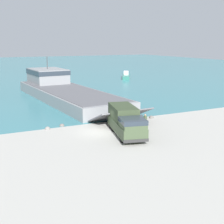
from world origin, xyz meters
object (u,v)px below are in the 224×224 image
(moored_boat_a, at_px, (126,76))
(military_truck, at_px, (126,121))
(landing_craft, at_px, (62,89))
(soldier_on_ramp, at_px, (145,120))
(mooring_bollard, at_px, (141,118))

(moored_boat_a, bearing_deg, military_truck, 90.41)
(landing_craft, bearing_deg, soldier_on_ramp, -87.64)
(soldier_on_ramp, relative_size, mooring_bollard, 1.90)
(soldier_on_ramp, bearing_deg, mooring_bollard, -45.39)
(moored_boat_a, bearing_deg, soldier_on_ramp, 92.91)
(mooring_bollard, bearing_deg, military_truck, -137.22)
(landing_craft, distance_m, soldier_on_ramp, 24.23)
(mooring_bollard, bearing_deg, landing_craft, 100.54)
(military_truck, bearing_deg, moored_boat_a, 165.04)
(landing_craft, height_order, moored_boat_a, landing_craft)
(military_truck, distance_m, mooring_bollard, 6.29)
(landing_craft, xyz_separation_m, military_truck, (-0.62, -25.35, -0.08))
(landing_craft, relative_size, mooring_bollard, 38.80)
(military_truck, xyz_separation_m, soldier_on_ramp, (3.27, 1.27, -0.56))
(military_truck, relative_size, mooring_bollard, 8.94)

